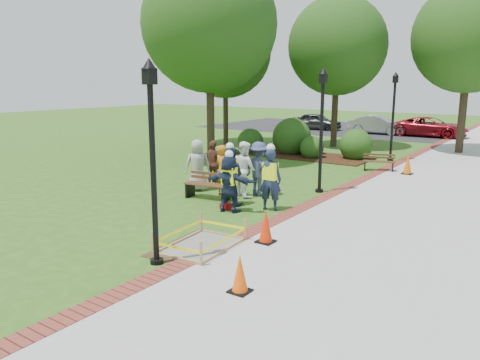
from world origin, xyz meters
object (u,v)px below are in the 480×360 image
Objects in this scene: wet_concrete_pad at (201,238)px; hivis_worker_b at (270,178)px; bench_near at (208,191)px; hivis_worker_a at (229,181)px; cone_front at (240,275)px; lamp_near at (152,148)px; hivis_worker_c at (230,174)px.

wet_concrete_pad is 3.81m from hivis_worker_b.
bench_near is 2.50m from hivis_worker_b.
bench_near is at bearing 150.38° from hivis_worker_a.
hivis_worker_a is at bearing -29.62° from bench_near.
hivis_worker_b is at bearing 43.45° from hivis_worker_a.
cone_front is (2.11, -1.45, 0.12)m from wet_concrete_pad.
hivis_worker_a reaches higher than wet_concrete_pad.
lamp_near is 4.58m from hivis_worker_a.
cone_front is 0.17× the size of lamp_near.
hivis_worker_b is at bearing 95.83° from wet_concrete_pad.
cone_front is (4.88, -5.17, 0.08)m from bench_near.
hivis_worker_a is at bearing 104.92° from lamp_near.
lamp_near is at bearing -97.12° from wet_concrete_pad.
bench_near is 6.07m from lamp_near.
cone_front is at bearing -3.96° from lamp_near.
lamp_near is 5.30m from hivis_worker_c.
wet_concrete_pad is at bearing 145.42° from cone_front.
hivis_worker_a is (-1.27, 2.87, 0.68)m from wet_concrete_pad.
lamp_near is 2.11× the size of hivis_worker_b.
hivis_worker_b is at bearing 92.49° from lamp_near.
hivis_worker_c is at bearing 107.98° from lamp_near.
bench_near is at bearing 126.66° from wet_concrete_pad.
bench_near is 1.84m from hivis_worker_a.
hivis_worker_b reaches higher than cone_front.
cone_front is 5.77m from hivis_worker_b.
cone_front is 0.40× the size of hivis_worker_a.
lamp_near reaches higher than hivis_worker_a.
lamp_near reaches higher than bench_near.
hivis_worker_a is 1.23m from hivis_worker_b.
hivis_worker_b is (-0.22, 5.01, -1.49)m from lamp_near.
hivis_worker_b is at bearing 7.26° from hivis_worker_c.
wet_concrete_pad is 1.24× the size of hivis_worker_c.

